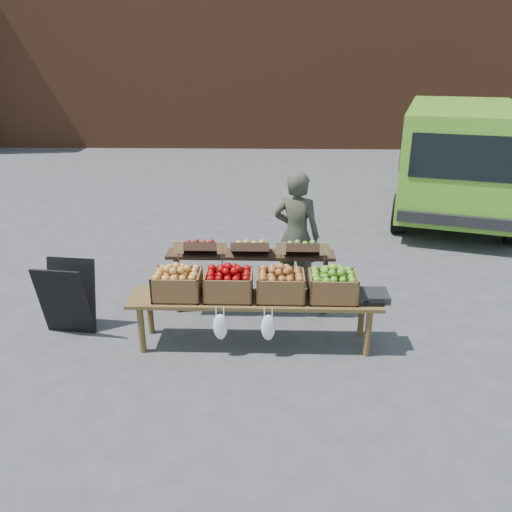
# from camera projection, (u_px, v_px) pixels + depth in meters

# --- Properties ---
(ground) EXTENTS (80.00, 80.00, 0.00)m
(ground) POSITION_uv_depth(u_px,v_px,m) (269.00, 360.00, 5.25)
(ground) COLOR #3F3F41
(delivery_van) EXTENTS (3.48, 5.19, 2.13)m
(delivery_van) POSITION_uv_depth(u_px,v_px,m) (458.00, 162.00, 9.75)
(delivery_van) COLOR #5B9E26
(delivery_van) RESTS_ON ground
(vendor) EXTENTS (0.71, 0.58, 1.67)m
(vendor) POSITION_uv_depth(u_px,v_px,m) (296.00, 235.00, 6.41)
(vendor) COLOR #34372A
(vendor) RESTS_ON ground
(chalkboard_sign) EXTENTS (0.60, 0.37, 0.86)m
(chalkboard_sign) POSITION_uv_depth(u_px,v_px,m) (67.00, 298.00, 5.65)
(chalkboard_sign) COLOR black
(chalkboard_sign) RESTS_ON ground
(back_table) EXTENTS (2.10, 0.44, 1.04)m
(back_table) POSITION_uv_depth(u_px,v_px,m) (251.00, 274.00, 6.04)
(back_table) COLOR #301E15
(back_table) RESTS_ON ground
(display_bench) EXTENTS (2.70, 0.56, 0.57)m
(display_bench) POSITION_uv_depth(u_px,v_px,m) (255.00, 321.00, 5.45)
(display_bench) COLOR brown
(display_bench) RESTS_ON ground
(crate_golden_apples) EXTENTS (0.50, 0.40, 0.28)m
(crate_golden_apples) POSITION_uv_depth(u_px,v_px,m) (177.00, 285.00, 5.32)
(crate_golden_apples) COLOR #AD8A26
(crate_golden_apples) RESTS_ON display_bench
(crate_russet_pears) EXTENTS (0.50, 0.40, 0.28)m
(crate_russet_pears) POSITION_uv_depth(u_px,v_px,m) (229.00, 285.00, 5.30)
(crate_russet_pears) COLOR #6F0500
(crate_russet_pears) RESTS_ON display_bench
(crate_red_apples) EXTENTS (0.50, 0.40, 0.28)m
(crate_red_apples) POSITION_uv_depth(u_px,v_px,m) (280.00, 286.00, 5.29)
(crate_red_apples) COLOR #A46B33
(crate_red_apples) RESTS_ON display_bench
(crate_green_apples) EXTENTS (0.50, 0.40, 0.28)m
(crate_green_apples) POSITION_uv_depth(u_px,v_px,m) (332.00, 287.00, 5.27)
(crate_green_apples) COLOR #3A8219
(crate_green_apples) RESTS_ON display_bench
(weighing_scale) EXTENTS (0.34, 0.30, 0.08)m
(weighing_scale) POSITION_uv_depth(u_px,v_px,m) (372.00, 296.00, 5.30)
(weighing_scale) COLOR black
(weighing_scale) RESTS_ON display_bench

